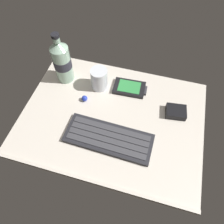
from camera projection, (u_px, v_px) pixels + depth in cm
name	position (u px, v px, depth cm)	size (l,w,h in cm)	color
ground_plane	(112.00, 118.00, 75.21)	(64.00, 48.00, 2.80)	beige
keyboard	(109.00, 138.00, 69.05)	(29.30, 11.82, 1.70)	#232328
handheld_device	(130.00, 88.00, 80.66)	(13.05, 8.14, 1.50)	black
juice_cup	(99.00, 79.00, 78.79)	(6.40, 6.40, 8.50)	silver
water_bottle	(62.00, 61.00, 76.84)	(6.73, 6.73, 20.80)	#9EC1A8
charger_block	(176.00, 112.00, 74.17)	(7.00, 5.60, 2.40)	black
trackball_mouse	(85.00, 98.00, 77.47)	(2.20, 2.20, 2.20)	#2338B2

